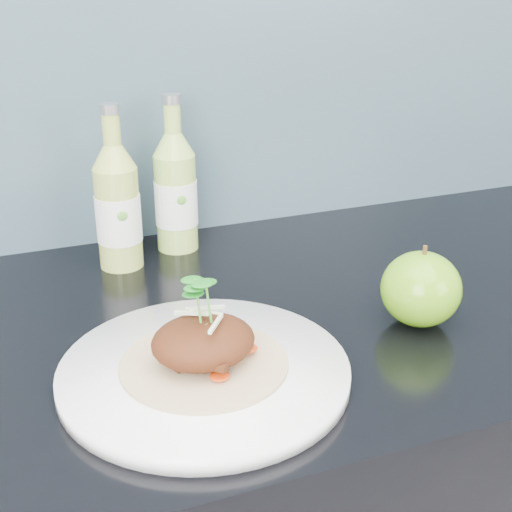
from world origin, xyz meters
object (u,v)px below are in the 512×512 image
object	(u,v)px
cider_bottle_left	(118,207)
green_apple	(421,289)
dinner_plate	(204,372)
cider_bottle_right	(176,192)

from	to	relation	value
cider_bottle_left	green_apple	bearing A→B (deg)	-37.07
dinner_plate	cider_bottle_right	distance (m)	0.36
dinner_plate	green_apple	xyz separation A→B (m)	(0.27, 0.02, 0.04)
dinner_plate	cider_bottle_right	xyz separation A→B (m)	(0.07, 0.35, 0.08)
green_apple	cider_bottle_right	size ratio (longest dim) A/B	0.47
cider_bottle_right	cider_bottle_left	bearing A→B (deg)	-147.28
cider_bottle_left	cider_bottle_right	world-z (taller)	same
dinner_plate	green_apple	world-z (taller)	green_apple
green_apple	cider_bottle_right	distance (m)	0.38
dinner_plate	cider_bottle_right	bearing A→B (deg)	78.76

